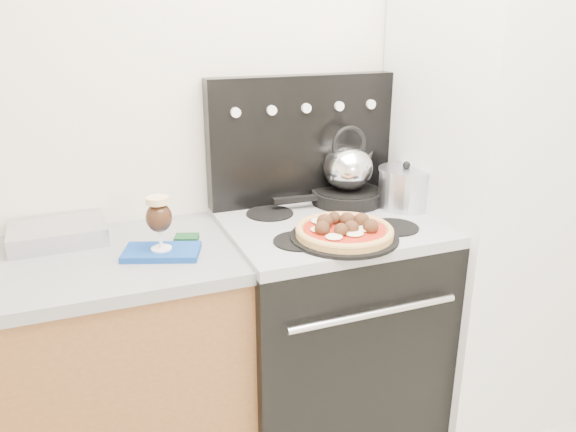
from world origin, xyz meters
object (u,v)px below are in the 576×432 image
stove_body (326,334)px  fridge (489,194)px  pizza_pan (344,237)px  pizza (344,229)px  tea_kettle (348,164)px  stock_pot (405,189)px  oven_mitt (162,252)px  beer_glass (159,223)px  base_cabinet (23,397)px  skillet (347,197)px

stove_body → fridge: fridge is taller
fridge → pizza_pan: fridge is taller
pizza → tea_kettle: (0.19, 0.35, 0.12)m
stock_pot → oven_mitt: bearing=-175.0°
stove_body → beer_glass: beer_glass is taller
stove_body → fridge: (0.70, -0.03, 0.51)m
pizza → tea_kettle: size_ratio=1.51×
stove_body → tea_kettle: size_ratio=4.03×
beer_glass → tea_kettle: bearing=15.6°
base_cabinet → pizza: size_ratio=4.41×
stove_body → skillet: size_ratio=3.10×
pizza → oven_mitt: bearing=167.5°
fridge → pizza_pan: (-0.73, -0.15, -0.02)m
base_cabinet → stock_pot: size_ratio=7.10×
beer_glass → skillet: size_ratio=0.64×
skillet → fridge: bearing=-19.8°
tea_kettle → pizza_pan: bearing=-130.5°
beer_glass → pizza_pan: 0.61m
beer_glass → tea_kettle: size_ratio=0.83×
base_cabinet → pizza: bearing=-10.7°
stock_pot → base_cabinet: bearing=-179.5°
stove_body → pizza: size_ratio=2.67×
base_cabinet → fridge: size_ratio=0.76×
stove_body → tea_kettle: tea_kettle is taller
oven_mitt → pizza_pan: bearing=-12.5°
skillet → pizza_pan: bearing=-118.3°
base_cabinet → beer_glass: size_ratio=8.03×
tea_kettle → stock_pot: bearing=-48.4°
stock_pot → pizza: bearing=-149.9°
pizza_pan → stock_pot: size_ratio=1.80×
pizza_pan → pizza: size_ratio=1.12×
skillet → stock_pot: (0.18, -0.13, 0.05)m
beer_glass → skillet: beer_glass is taller
pizza_pan → beer_glass: bearing=167.5°
base_cabinet → oven_mitt: 0.69m
oven_mitt → fridge: bearing=0.9°
fridge → beer_glass: bearing=-179.1°
fridge → stock_pot: bearing=170.2°
beer_glass → tea_kettle: tea_kettle is taller
oven_mitt → pizza_pan: pizza_pan is taller
oven_mitt → stock_pot: stock_pot is taller
beer_glass → pizza: (0.59, -0.13, -0.06)m
base_cabinet → skillet: skillet is taller
base_cabinet → oven_mitt: oven_mitt is taller
pizza → skillet: 0.40m
fridge → oven_mitt: size_ratio=7.87×
tea_kettle → skillet: bearing=-12.2°
base_cabinet → pizza_pan: size_ratio=3.94×
pizza_pan → stove_body: bearing=80.6°
base_cabinet → tea_kettle: 1.43m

